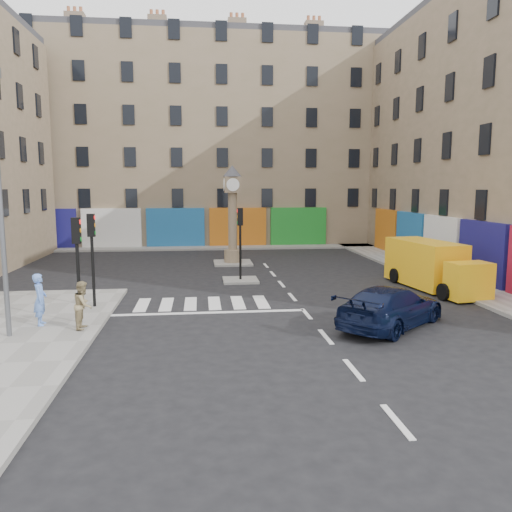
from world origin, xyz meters
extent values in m
plane|color=black|center=(0.00, 0.00, 0.00)|extent=(120.00, 120.00, 0.00)
cube|color=gray|center=(8.70, 10.00, 0.07)|extent=(2.60, 30.00, 0.15)
cube|color=gray|center=(-4.00, 22.20, 0.07)|extent=(32.00, 2.40, 0.15)
cube|color=gray|center=(-2.00, 8.00, 0.06)|extent=(1.80, 1.80, 0.12)
cube|color=gray|center=(-2.00, 14.00, 0.06)|extent=(2.40, 2.40, 0.12)
cube|color=#867159|center=(-4.00, 28.00, 8.50)|extent=(32.00, 10.00, 17.00)
cylinder|color=black|center=(-8.30, 0.20, 1.55)|extent=(0.12, 0.12, 2.80)
cube|color=black|center=(-8.30, 0.20, 3.40)|extent=(0.28, 0.22, 0.90)
cylinder|color=black|center=(-8.30, 2.60, 1.55)|extent=(0.12, 0.12, 2.80)
cube|color=black|center=(-8.30, 2.60, 3.40)|extent=(0.28, 0.22, 0.90)
cylinder|color=black|center=(-2.00, 8.00, 1.52)|extent=(0.12, 0.12, 2.80)
cube|color=black|center=(-2.00, 8.00, 3.37)|extent=(0.28, 0.22, 0.90)
cylinder|color=#595B60|center=(-10.20, -1.20, 4.15)|extent=(0.16, 0.16, 8.00)
cylinder|color=#8B735B|center=(-2.00, 14.00, 0.52)|extent=(1.10, 1.10, 0.80)
cylinder|color=#8B735B|center=(-2.00, 14.00, 2.72)|extent=(0.56, 0.56, 3.60)
cube|color=#8B735B|center=(-2.00, 14.00, 5.02)|extent=(1.00, 1.00, 1.00)
cylinder|color=white|center=(-2.00, 13.48, 5.02)|extent=(0.80, 0.06, 0.80)
cone|color=#333338|center=(-2.00, 14.00, 5.87)|extent=(1.20, 1.20, 0.70)
imported|color=black|center=(2.56, -1.09, 0.73)|extent=(5.11, 4.84, 1.46)
cube|color=yellow|center=(6.93, 5.72, 1.18)|extent=(2.45, 4.72, 2.16)
cube|color=yellow|center=(7.37, 2.36, 0.89)|extent=(1.92, 1.35, 1.60)
cube|color=black|center=(7.37, 2.31, 1.27)|extent=(1.70, 1.05, 0.66)
cylinder|color=black|center=(6.38, 2.61, 0.38)|extent=(0.33, 0.78, 0.75)
cylinder|color=black|center=(8.25, 2.85, 0.38)|extent=(0.33, 0.78, 0.75)
cylinder|color=black|center=(5.85, 6.71, 0.38)|extent=(0.33, 0.78, 0.75)
cylinder|color=black|center=(7.71, 6.96, 0.38)|extent=(0.33, 0.78, 0.75)
imported|color=#638EE4|center=(-9.57, 0.03, 1.05)|extent=(0.53, 0.71, 1.80)
imported|color=#94825B|center=(-8.00, -0.59, 0.96)|extent=(0.63, 0.80, 1.62)
camera|label=1|loc=(-4.05, -17.50, 4.90)|focal=35.00mm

